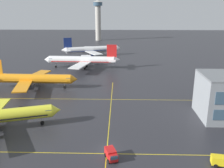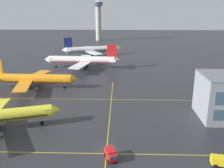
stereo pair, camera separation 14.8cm
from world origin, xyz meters
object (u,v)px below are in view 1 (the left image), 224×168
service_truck_catering (222,161)px  service_truck_red_van (111,154)px  airliner_third_row (82,60)px  airliner_second_row (32,79)px  airliner_far_left_stand (91,50)px  control_tower (98,17)px

service_truck_catering → service_truck_red_van: bearing=175.7°
airliner_third_row → airliner_second_row: bearing=-114.4°
service_truck_red_van → airliner_far_left_stand: bearing=98.1°
service_truck_catering → airliner_far_left_stand: bearing=108.4°
airliner_second_row → airliner_third_row: 37.24m
service_truck_red_van → service_truck_catering: (22.63, -1.72, 0.00)m
service_truck_catering → control_tower: control_tower is taller
airliner_third_row → service_truck_catering: bearing=-64.3°
service_truck_red_van → service_truck_catering: 22.70m
airliner_third_row → airliner_far_left_stand: airliner_third_row is taller
airliner_far_left_stand → control_tower: 80.36m
airliner_second_row → service_truck_red_van: airliner_second_row is taller
airliner_second_row → service_truck_red_van: (32.99, -47.93, -2.67)m
airliner_far_left_stand → service_truck_catering: bearing=-71.6°
airliner_third_row → service_truck_red_van: size_ratio=8.99×
service_truck_catering → control_tower: size_ratio=0.12×
control_tower → airliner_second_row: bearing=-95.7°
airliner_far_left_stand → service_truck_red_van: bearing=-81.9°
airliner_third_row → service_truck_catering: airliner_third_row is taller
service_truck_catering → control_tower: (-41.00, 195.89, 20.11)m
airliner_third_row → service_truck_catering: 92.82m
airliner_third_row → airliner_far_left_stand: bearing=88.1°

